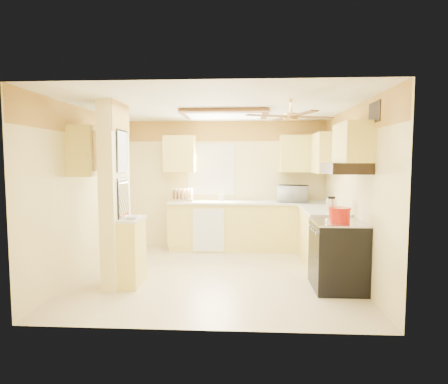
# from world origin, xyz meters

# --- Properties ---
(floor) EXTENTS (4.00, 4.00, 0.00)m
(floor) POSITION_xyz_m (0.00, 0.00, 0.00)
(floor) COLOR beige
(floor) RESTS_ON ground
(ceiling) EXTENTS (4.00, 4.00, 0.00)m
(ceiling) POSITION_xyz_m (0.00, 0.00, 2.50)
(ceiling) COLOR white
(ceiling) RESTS_ON wall_back
(wall_back) EXTENTS (4.00, 0.00, 4.00)m
(wall_back) POSITION_xyz_m (0.00, 1.90, 1.25)
(wall_back) COLOR #F2DD94
(wall_back) RESTS_ON floor
(wall_front) EXTENTS (4.00, 0.00, 4.00)m
(wall_front) POSITION_xyz_m (0.00, -1.90, 1.25)
(wall_front) COLOR #F2DD94
(wall_front) RESTS_ON floor
(wall_left) EXTENTS (0.00, 3.80, 3.80)m
(wall_left) POSITION_xyz_m (-2.00, 0.00, 1.25)
(wall_left) COLOR #F2DD94
(wall_left) RESTS_ON floor
(wall_right) EXTENTS (0.00, 3.80, 3.80)m
(wall_right) POSITION_xyz_m (2.00, 0.00, 1.25)
(wall_right) COLOR #F2DD94
(wall_right) RESTS_ON floor
(wallpaper_border) EXTENTS (4.00, 0.02, 0.40)m
(wallpaper_border) POSITION_xyz_m (0.00, 1.88, 2.30)
(wallpaper_border) COLOR #FFC64B
(wallpaper_border) RESTS_ON wall_back
(partition_column) EXTENTS (0.20, 0.70, 2.50)m
(partition_column) POSITION_xyz_m (-1.35, -0.55, 1.25)
(partition_column) COLOR #F2DD94
(partition_column) RESTS_ON floor
(partition_ledge) EXTENTS (0.25, 0.55, 0.90)m
(partition_ledge) POSITION_xyz_m (-1.13, -0.55, 0.45)
(partition_ledge) COLOR #FFE66B
(partition_ledge) RESTS_ON floor
(ledge_top) EXTENTS (0.28, 0.58, 0.04)m
(ledge_top) POSITION_xyz_m (-1.13, -0.55, 0.92)
(ledge_top) COLOR silver
(ledge_top) RESTS_ON partition_ledge
(lower_cabinets_back) EXTENTS (3.00, 0.60, 0.90)m
(lower_cabinets_back) POSITION_xyz_m (0.50, 1.60, 0.45)
(lower_cabinets_back) COLOR #FFE66B
(lower_cabinets_back) RESTS_ON floor
(lower_cabinets_right) EXTENTS (0.60, 1.40, 0.90)m
(lower_cabinets_right) POSITION_xyz_m (1.70, 0.60, 0.45)
(lower_cabinets_right) COLOR #FFE66B
(lower_cabinets_right) RESTS_ON floor
(countertop_back) EXTENTS (3.04, 0.64, 0.04)m
(countertop_back) POSITION_xyz_m (0.50, 1.59, 0.92)
(countertop_back) COLOR silver
(countertop_back) RESTS_ON lower_cabinets_back
(countertop_right) EXTENTS (0.64, 1.44, 0.04)m
(countertop_right) POSITION_xyz_m (1.69, 0.60, 0.92)
(countertop_right) COLOR silver
(countertop_right) RESTS_ON lower_cabinets_right
(dishwasher_panel) EXTENTS (0.58, 0.02, 0.80)m
(dishwasher_panel) POSITION_xyz_m (-0.25, 1.29, 0.43)
(dishwasher_panel) COLOR white
(dishwasher_panel) RESTS_ON lower_cabinets_back
(window) EXTENTS (0.92, 0.02, 1.02)m
(window) POSITION_xyz_m (-0.25, 1.89, 1.55)
(window) COLOR white
(window) RESTS_ON wall_back
(upper_cab_back_left) EXTENTS (0.60, 0.35, 0.70)m
(upper_cab_back_left) POSITION_xyz_m (-0.85, 1.72, 1.85)
(upper_cab_back_left) COLOR #FFE66B
(upper_cab_back_left) RESTS_ON wall_back
(upper_cab_back_right) EXTENTS (0.90, 0.35, 0.70)m
(upper_cab_back_right) POSITION_xyz_m (1.55, 1.72, 1.85)
(upper_cab_back_right) COLOR #FFE66B
(upper_cab_back_right) RESTS_ON wall_back
(upper_cab_right) EXTENTS (0.35, 1.00, 0.70)m
(upper_cab_right) POSITION_xyz_m (1.82, 1.25, 1.85)
(upper_cab_right) COLOR #FFE66B
(upper_cab_right) RESTS_ON wall_right
(upper_cab_left_wall) EXTENTS (0.35, 0.75, 0.70)m
(upper_cab_left_wall) POSITION_xyz_m (-1.82, -0.25, 1.85)
(upper_cab_left_wall) COLOR #FFE66B
(upper_cab_left_wall) RESTS_ON wall_left
(upper_cab_over_stove) EXTENTS (0.35, 0.76, 0.52)m
(upper_cab_over_stove) POSITION_xyz_m (1.82, -0.55, 1.95)
(upper_cab_over_stove) COLOR #FFE66B
(upper_cab_over_stove) RESTS_ON wall_right
(stove) EXTENTS (0.68, 0.77, 0.92)m
(stove) POSITION_xyz_m (1.67, -0.55, 0.46)
(stove) COLOR black
(stove) RESTS_ON floor
(range_hood) EXTENTS (0.50, 0.76, 0.14)m
(range_hood) POSITION_xyz_m (1.74, -0.55, 1.62)
(range_hood) COLOR black
(range_hood) RESTS_ON upper_cab_over_stove
(poster_menu) EXTENTS (0.02, 0.42, 0.57)m
(poster_menu) POSITION_xyz_m (-1.24, -0.55, 1.85)
(poster_menu) COLOR black
(poster_menu) RESTS_ON partition_column
(poster_nashville) EXTENTS (0.02, 0.42, 0.57)m
(poster_nashville) POSITION_xyz_m (-1.24, -0.55, 1.20)
(poster_nashville) COLOR black
(poster_nashville) RESTS_ON partition_column
(ceiling_light_panel) EXTENTS (1.35, 0.95, 0.06)m
(ceiling_light_panel) POSITION_xyz_m (0.10, 0.50, 2.46)
(ceiling_light_panel) COLOR brown
(ceiling_light_panel) RESTS_ON ceiling
(ceiling_fan) EXTENTS (1.15, 1.15, 0.26)m
(ceiling_fan) POSITION_xyz_m (1.00, -0.70, 2.29)
(ceiling_fan) COLOR gold
(ceiling_fan) RESTS_ON ceiling
(vent_grate) EXTENTS (0.02, 0.40, 0.25)m
(vent_grate) POSITION_xyz_m (1.98, -0.90, 2.30)
(vent_grate) COLOR black
(vent_grate) RESTS_ON wall_right
(microwave) EXTENTS (0.62, 0.47, 0.31)m
(microwave) POSITION_xyz_m (1.34, 1.58, 1.10)
(microwave) COLOR white
(microwave) RESTS_ON countertop_back
(bowl) EXTENTS (0.20, 0.20, 0.05)m
(bowl) POSITION_xyz_m (-1.10, -0.65, 0.96)
(bowl) COLOR white
(bowl) RESTS_ON ledge_top
(dutch_oven) EXTENTS (0.29, 0.29, 0.19)m
(dutch_oven) POSITION_xyz_m (1.67, -0.60, 1.01)
(dutch_oven) COLOR #B81509
(dutch_oven) RESTS_ON stove
(kettle) EXTENTS (0.16, 0.16, 0.25)m
(kettle) POSITION_xyz_m (1.72, 0.09, 1.06)
(kettle) COLOR silver
(kettle) RESTS_ON countertop_right
(dish_rack) EXTENTS (0.43, 0.33, 0.24)m
(dish_rack) POSITION_xyz_m (-0.79, 1.61, 1.03)
(dish_rack) COLOR #DCB37F
(dish_rack) RESTS_ON countertop_back
(utensil_crock) EXTENTS (0.10, 0.10, 0.20)m
(utensil_crock) POSITION_xyz_m (-0.03, 1.72, 1.00)
(utensil_crock) COLOR white
(utensil_crock) RESTS_ON countertop_back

